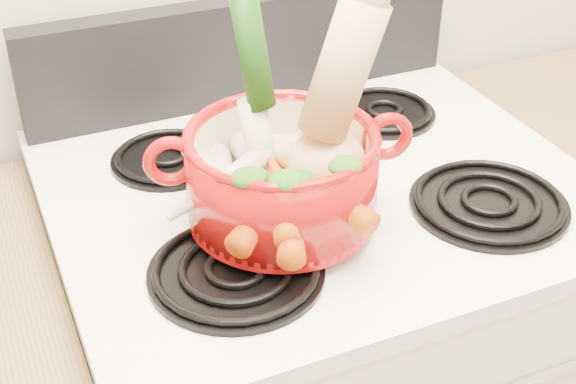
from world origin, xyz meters
name	(u,v)px	position (x,y,z in m)	size (l,w,h in m)	color
cooktop	(318,189)	(0.00, 1.40, 0.93)	(0.78, 0.67, 0.03)	white
control_backsplash	(244,50)	(0.00, 1.70, 1.04)	(0.76, 0.05, 0.18)	black
burner_front_left	(236,270)	(-0.19, 1.24, 0.96)	(0.22, 0.22, 0.02)	black
burner_front_right	(489,202)	(0.19, 1.24, 0.96)	(0.22, 0.22, 0.02)	black
burner_back_left	(167,157)	(-0.19, 1.54, 0.96)	(0.17, 0.17, 0.02)	black
burner_back_right	(384,111)	(0.19, 1.54, 0.96)	(0.17, 0.17, 0.02)	black
dutch_oven	(282,176)	(-0.10, 1.31, 1.03)	(0.25, 0.25, 0.12)	#930A09
pot_handle_left	(171,161)	(-0.23, 1.34, 1.07)	(0.07, 0.07, 0.02)	#930A09
pot_handle_right	(387,136)	(0.04, 1.29, 1.07)	(0.07, 0.07, 0.02)	#930A09
squash	(342,102)	(-0.02, 1.30, 1.13)	(0.11, 0.11, 0.27)	#E0B472
leek	(258,93)	(-0.11, 1.36, 1.13)	(0.04, 0.04, 0.28)	silver
ginger	(276,154)	(-0.07, 1.39, 1.02)	(0.09, 0.07, 0.05)	tan
parsnip_0	(226,191)	(-0.17, 1.33, 1.02)	(0.04, 0.04, 0.21)	beige
parsnip_1	(230,196)	(-0.17, 1.31, 1.02)	(0.04, 0.04, 0.18)	beige
parsnip_2	(246,156)	(-0.12, 1.38, 1.03)	(0.04, 0.04, 0.20)	beige
parsnip_3	(219,183)	(-0.18, 1.33, 1.03)	(0.04, 0.04, 0.17)	beige
carrot_0	(290,215)	(-0.11, 1.25, 1.01)	(0.04, 0.04, 0.18)	#C65309
carrot_1	(266,209)	(-0.14, 1.27, 1.02)	(0.04, 0.04, 0.17)	#BE3909
carrot_2	(321,193)	(-0.06, 1.26, 1.03)	(0.03, 0.03, 0.18)	#BE4A09
carrot_3	(278,202)	(-0.12, 1.26, 1.03)	(0.03, 0.03, 0.15)	#D7600A
carrot_4	(283,188)	(-0.11, 1.28, 1.04)	(0.03, 0.03, 0.15)	#DB420A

